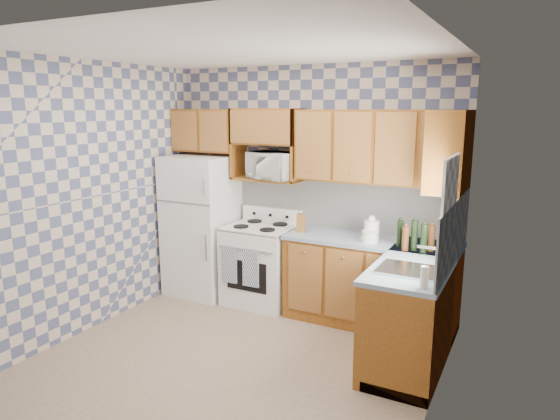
{
  "coord_description": "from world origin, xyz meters",
  "views": [
    {
      "loc": [
        2.27,
        -3.52,
        2.25
      ],
      "look_at": [
        0.05,
        0.75,
        1.25
      ],
      "focal_mm": 32.0,
      "sensor_mm": 36.0,
      "label": 1
    }
  ],
  "objects_px": {
    "electric_kettle": "(371,230)",
    "microwave": "(274,165)",
    "refrigerator": "(202,225)",
    "stove_body": "(261,265)"
  },
  "relations": [
    {
      "from": "refrigerator",
      "to": "stove_body",
      "type": "xyz_separation_m",
      "value": [
        0.8,
        0.03,
        -0.39
      ]
    },
    {
      "from": "microwave",
      "to": "refrigerator",
      "type": "bearing_deg",
      "value": -159.88
    },
    {
      "from": "electric_kettle",
      "to": "stove_body",
      "type": "bearing_deg",
      "value": -179.87
    },
    {
      "from": "refrigerator",
      "to": "electric_kettle",
      "type": "height_order",
      "value": "refrigerator"
    },
    {
      "from": "stove_body",
      "to": "refrigerator",
      "type": "bearing_deg",
      "value": -178.22
    },
    {
      "from": "refrigerator",
      "to": "microwave",
      "type": "xyz_separation_m",
      "value": [
        0.91,
        0.15,
        0.76
      ]
    },
    {
      "from": "stove_body",
      "to": "microwave",
      "type": "bearing_deg",
      "value": 50.0
    },
    {
      "from": "microwave",
      "to": "electric_kettle",
      "type": "bearing_deg",
      "value": 5.23
    },
    {
      "from": "refrigerator",
      "to": "microwave",
      "type": "bearing_deg",
      "value": 9.19
    },
    {
      "from": "electric_kettle",
      "to": "microwave",
      "type": "bearing_deg",
      "value": 174.31
    }
  ]
}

